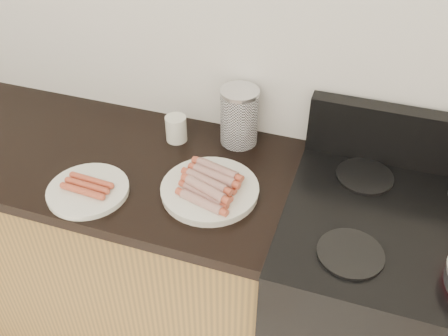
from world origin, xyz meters
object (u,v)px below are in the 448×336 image
(mug, at_px, (176,129))
(stove, at_px, (386,320))
(side_plate, at_px, (88,190))
(canister, at_px, (239,116))
(main_plate, at_px, (210,191))

(mug, bearing_deg, stove, -12.59)
(side_plate, bearing_deg, canister, 48.79)
(main_plate, relative_size, mug, 3.24)
(stove, distance_m, side_plate, 1.08)
(canister, bearing_deg, stove, -21.81)
(main_plate, xyz_separation_m, mug, (-0.21, 0.23, 0.04))
(canister, bearing_deg, side_plate, -131.21)
(stove, bearing_deg, main_plate, -175.64)
(canister, height_order, mug, canister)
(stove, relative_size, main_plate, 3.05)
(canister, distance_m, mug, 0.23)
(stove, relative_size, canister, 4.46)
(side_plate, xyz_separation_m, mug, (0.15, 0.35, 0.04))
(main_plate, distance_m, side_plate, 0.38)
(main_plate, bearing_deg, canister, 89.65)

